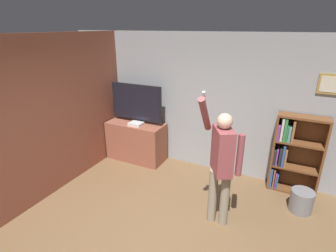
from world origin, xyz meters
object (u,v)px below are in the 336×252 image
television (136,103)px  waste_bin (301,201)px  bookshelf (292,153)px  game_console (136,124)px  person (221,160)px

television → waste_bin: size_ratio=3.26×
television → bookshelf: 3.12m
waste_bin → bookshelf: bearing=114.7°
television → waste_bin: television is taller
television → waste_bin: 3.52m
television → game_console: 0.44m
television → waste_bin: (3.32, -0.42, -1.09)m
game_console → waste_bin: bearing=-4.6°
person → waste_bin: person is taller
person → game_console: bearing=-147.6°
television → bookshelf: (3.07, 0.12, -0.54)m
waste_bin → game_console: bearing=175.4°
television → game_console: bearing=-65.1°
television → bookshelf: television is taller
game_console → bookshelf: bookshelf is taller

